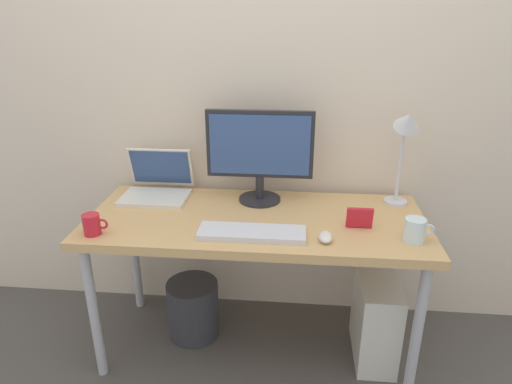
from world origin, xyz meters
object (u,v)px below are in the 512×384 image
at_px(computer_tower, 375,319).
at_px(desk, 256,229).
at_px(keyboard, 251,233).
at_px(glass_cup, 415,230).
at_px(coffee_mug, 92,224).
at_px(photo_frame, 360,218).
at_px(desk_lamp, 405,136).
at_px(monitor, 261,151).
at_px(laptop, 157,185).
at_px(mouse, 326,237).
at_px(wastebasket, 193,309).

bearing_deg(computer_tower, desk, 178.30).
relative_size(desk, keyboard, 3.42).
bearing_deg(glass_cup, keyboard, -178.85).
bearing_deg(coffee_mug, photo_frame, 8.30).
xyz_separation_m(coffee_mug, photo_frame, (1.10, 0.16, 0.00)).
height_order(keyboard, photo_frame, photo_frame).
bearing_deg(keyboard, desk_lamp, 29.42).
relative_size(keyboard, coffee_mug, 4.16).
distance_m(desk_lamp, keyboard, 0.82).
xyz_separation_m(monitor, laptop, (-0.52, 0.02, -0.19)).
height_order(photo_frame, computer_tower, photo_frame).
bearing_deg(desk, mouse, -33.73).
relative_size(monitor, keyboard, 1.14).
bearing_deg(desk, coffee_mug, -160.59).
bearing_deg(photo_frame, glass_cup, -25.25).
distance_m(laptop, keyboard, 0.64).
distance_m(laptop, mouse, 0.91).
distance_m(laptop, glass_cup, 1.22).
bearing_deg(keyboard, coffee_mug, -175.60).
height_order(keyboard, computer_tower, keyboard).
bearing_deg(mouse, monitor, 127.31).
distance_m(laptop, desk_lamp, 1.20).
distance_m(laptop, wastebasket, 0.66).
bearing_deg(monitor, mouse, -52.69).
bearing_deg(computer_tower, keyboard, -164.14).
height_order(coffee_mug, computer_tower, coffee_mug).
bearing_deg(computer_tower, laptop, 168.32).
xyz_separation_m(laptop, photo_frame, (0.96, -0.28, -0.01)).
relative_size(coffee_mug, wastebasket, 0.35).
height_order(computer_tower, wastebasket, computer_tower).
bearing_deg(mouse, glass_cup, 5.23).
xyz_separation_m(laptop, keyboard, (0.51, -0.39, -0.05)).
relative_size(monitor, laptop, 1.56).
bearing_deg(coffee_mug, mouse, 1.87).
bearing_deg(monitor, keyboard, -90.80).
xyz_separation_m(desk_lamp, mouse, (-0.35, -0.39, -0.32)).
distance_m(desk_lamp, photo_frame, 0.44).
distance_m(glass_cup, wastebasket, 1.17).
bearing_deg(photo_frame, mouse, -138.61).
xyz_separation_m(monitor, desk_lamp, (0.65, 0.00, 0.09)).
bearing_deg(wastebasket, glass_cup, -12.78).
relative_size(mouse, wastebasket, 0.30).
xyz_separation_m(laptop, glass_cup, (1.16, -0.37, -0.01)).
distance_m(laptop, coffee_mug, 0.46).
bearing_deg(mouse, keyboard, 176.36).
relative_size(keyboard, photo_frame, 4.00).
distance_m(desk, laptop, 0.56).
bearing_deg(desk, desk_lamp, 16.13).
bearing_deg(monitor, laptop, 177.85).
xyz_separation_m(keyboard, computer_tower, (0.57, 0.16, -0.51)).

